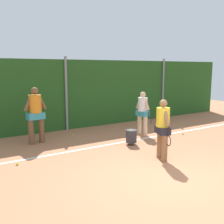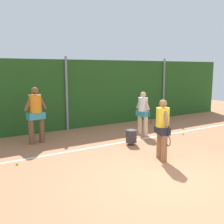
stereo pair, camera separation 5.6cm
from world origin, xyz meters
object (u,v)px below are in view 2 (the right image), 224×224
object	(u,v)px
player_midcourt	(143,111)
tennis_ball_2	(17,164)
player_backcourt_far	(36,112)
tennis_ball_0	(183,134)
tennis_ball_4	(73,135)
ball_hopper	(131,136)
player_foreground_near	(162,126)

from	to	relation	value
player_midcourt	tennis_ball_2	size ratio (longest dim) A/B	24.88
player_backcourt_far	tennis_ball_0	world-z (taller)	player_backcourt_far
tennis_ball_0	player_midcourt	bearing A→B (deg)	146.78
tennis_ball_4	player_midcourt	bearing A→B (deg)	-26.84
tennis_ball_0	tennis_ball_4	distance (m)	4.17
tennis_ball_0	tennis_ball_2	world-z (taller)	same
ball_hopper	tennis_ball_2	world-z (taller)	ball_hopper
player_foreground_near	tennis_ball_0	distance (m)	3.23
player_midcourt	player_backcourt_far	xyz separation A→B (m)	(-3.78, 0.95, 0.15)
player_backcourt_far	tennis_ball_4	distance (m)	1.79
tennis_ball_4	tennis_ball_2	bearing A→B (deg)	-140.97
player_midcourt	player_backcourt_far	world-z (taller)	player_backcourt_far
player_foreground_near	player_midcourt	world-z (taller)	player_foreground_near
ball_hopper	tennis_ball_4	xyz separation A→B (m)	(-1.17, 2.07, -0.26)
tennis_ball_0	tennis_ball_4	xyz separation A→B (m)	(-3.64, 2.04, 0.00)
player_backcourt_far	tennis_ball_0	size ratio (longest dim) A/B	28.74
ball_hopper	tennis_ball_2	xyz separation A→B (m)	(-3.66, 0.05, -0.26)
player_foreground_near	player_backcourt_far	size ratio (longest dim) A/B	0.89
tennis_ball_0	tennis_ball_4	size ratio (longest dim) A/B	1.00
tennis_ball_0	tennis_ball_2	bearing A→B (deg)	179.89
player_foreground_near	player_midcourt	xyz separation A→B (m)	(1.32, 2.52, -0.02)
player_backcourt_far	tennis_ball_2	distance (m)	2.32
player_foreground_near	ball_hopper	xyz separation A→B (m)	(0.14, 1.63, -0.65)
player_midcourt	ball_hopper	world-z (taller)	player_midcourt
player_midcourt	tennis_ball_4	world-z (taller)	player_midcourt
player_midcourt	tennis_ball_4	bearing A→B (deg)	-123.37
ball_hopper	tennis_ball_0	xyz separation A→B (m)	(2.48, 0.04, -0.26)
tennis_ball_2	player_foreground_near	bearing A→B (deg)	-25.51
player_foreground_near	player_backcourt_far	bearing A→B (deg)	-125.40
player_backcourt_far	tennis_ball_4	bearing A→B (deg)	-177.02
player_backcourt_far	tennis_ball_4	world-z (taller)	player_backcourt_far
player_foreground_near	tennis_ball_2	world-z (taller)	player_foreground_near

